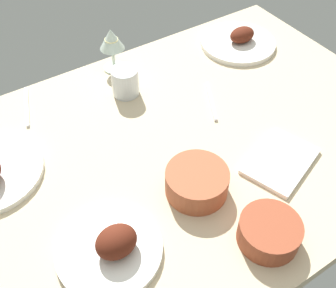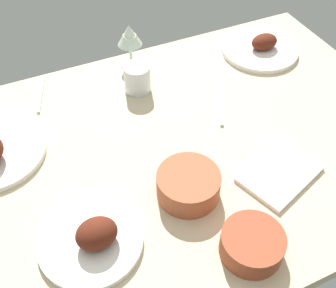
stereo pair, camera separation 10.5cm
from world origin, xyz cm
name	(u,v)px [view 2 (the right image)]	position (x,y,z in cm)	size (l,w,h in cm)	color
dining_table	(168,154)	(0.00, 0.00, 2.00)	(140.00, 90.00, 4.00)	#C6B28E
plate_center_main	(261,48)	(-46.36, -27.47, 5.47)	(25.34, 25.34, 6.43)	white
plate_near_viewer	(93,238)	(25.84, 18.33, 6.09)	(22.62, 22.62, 7.86)	white
bowl_cream	(188,184)	(1.55, 14.78, 7.49)	(14.86, 14.86, 6.46)	#A35133
bowl_onions	(252,244)	(-3.78, 33.72, 7.05)	(13.39, 13.39, 5.61)	brown
wine_glass	(130,37)	(-4.70, -38.74, 13.93)	(7.60, 7.60, 14.00)	silver
water_tumbler	(137,78)	(-1.85, -25.93, 8.21)	(7.90, 7.90, 8.42)	silver
folded_napkin	(280,174)	(-21.37, 19.28, 4.60)	(19.05, 13.22, 1.20)	white
fork_loose	(221,106)	(-20.79, -8.84, 4.40)	(16.55, 0.90, 0.80)	silver
spoon_loose	(41,93)	(25.29, -35.74, 4.40)	(16.96, 0.90, 0.80)	silver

